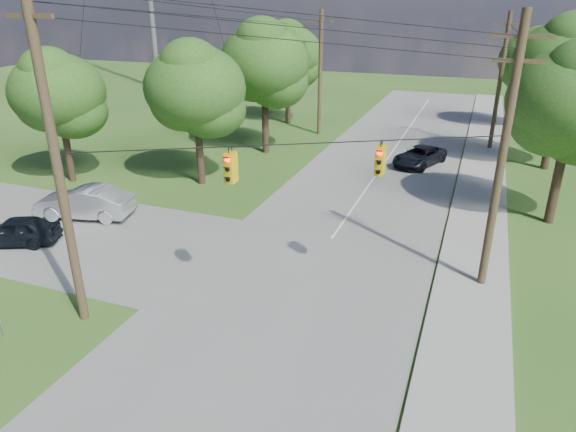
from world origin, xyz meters
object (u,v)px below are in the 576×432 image
at_px(pole_north_w, 320,73).
at_px(car_cross_dark, 15,231).
at_px(pole_north_e, 500,81).
at_px(car_cross_silver, 84,202).
at_px(pole_ne, 502,155).
at_px(car_main_north, 419,156).
at_px(pole_sw, 55,153).

height_order(pole_north_w, car_cross_dark, pole_north_w).
height_order(pole_north_e, car_cross_silver, pole_north_e).
relative_size(pole_north_w, car_cross_dark, 2.51).
height_order(car_cross_dark, car_cross_silver, car_cross_silver).
height_order(pole_north_w, car_cross_silver, pole_north_w).
distance_m(pole_north_w, car_cross_dark, 27.10).
xyz_separation_m(pole_ne, car_main_north, (-4.56, 15.66, -4.78)).
xyz_separation_m(pole_sw, pole_north_w, (-0.40, 29.60, -1.10)).
xyz_separation_m(pole_north_w, car_main_north, (9.34, -6.34, -4.44)).
xyz_separation_m(pole_ne, pole_north_e, (-0.00, 22.00, -0.34)).
bearing_deg(pole_sw, pole_north_w, 90.77).
bearing_deg(car_main_north, car_cross_dark, -108.79).
distance_m(pole_ne, car_main_north, 17.00).
bearing_deg(car_cross_dark, pole_sw, 38.08).
xyz_separation_m(pole_sw, car_cross_dark, (-7.17, 3.73, -5.52)).
relative_size(pole_north_e, car_cross_silver, 1.97).
bearing_deg(car_main_north, pole_north_e, 74.95).
relative_size(pole_north_w, car_cross_silver, 1.97).
bearing_deg(car_cross_dark, pole_north_w, 140.93).
relative_size(pole_north_w, car_main_north, 2.12).
xyz_separation_m(pole_north_e, pole_north_w, (-13.90, 0.00, 0.00)).
bearing_deg(car_main_north, pole_sw, -90.29).
xyz_separation_m(pole_north_e, car_main_north, (-4.56, -6.34, -4.44)).
bearing_deg(car_cross_silver, pole_north_e, 125.12).
bearing_deg(car_cross_dark, pole_north_e, 116.97).
height_order(pole_sw, car_cross_dark, pole_sw).
bearing_deg(car_cross_dark, car_main_north, 116.09).
distance_m(pole_ne, car_cross_dark, 21.56).
bearing_deg(pole_sw, car_main_north, 68.99).
bearing_deg(pole_ne, pole_sw, -150.62).
xyz_separation_m(car_cross_dark, car_main_north, (16.10, 19.53, -0.03)).
relative_size(pole_sw, pole_ne, 1.14).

